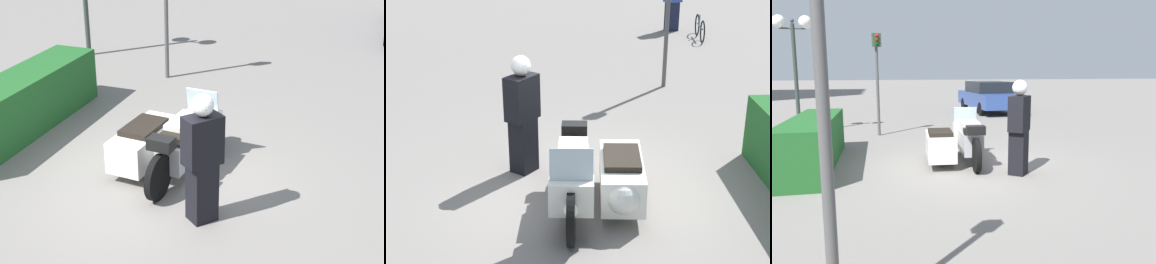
{
  "view_description": "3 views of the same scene",
  "coord_description": "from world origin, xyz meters",
  "views": [
    {
      "loc": [
        -7.1,
        -3.09,
        4.53
      ],
      "look_at": [
        0.04,
        -0.45,
        1.0
      ],
      "focal_mm": 55.0,
      "sensor_mm": 36.0,
      "label": 1
    },
    {
      "loc": [
        7.77,
        -0.47,
        4.09
      ],
      "look_at": [
        0.26,
        -0.03,
        0.98
      ],
      "focal_mm": 55.0,
      "sensor_mm": 36.0,
      "label": 2
    },
    {
      "loc": [
        -7.35,
        1.79,
        2.02
      ],
      "look_at": [
        -0.35,
        0.22,
        0.85
      ],
      "focal_mm": 35.0,
      "sensor_mm": 36.0,
      "label": 3
    }
  ],
  "objects": [
    {
      "name": "bicycle_parked",
      "position": [
        -9.14,
        4.11,
        0.31
      ],
      "size": [
        1.59,
        0.18,
        0.69
      ],
      "rotation": [
        0.0,
        0.0,
        -0.09
      ],
      "color": "black",
      "rests_on": "ground"
    },
    {
      "name": "ground_plane",
      "position": [
        0.0,
        0.0,
        0.0
      ],
      "size": [
        160.0,
        160.0,
        0.0
      ],
      "primitive_type": "plane",
      "color": "slate"
    },
    {
      "name": "officer_rider",
      "position": [
        -0.58,
        -0.82,
        0.98
      ],
      "size": [
        0.58,
        0.55,
        1.85
      ],
      "rotation": [
        0.0,
        0.0,
        0.9
      ],
      "color": "black",
      "rests_on": "ground"
    },
    {
      "name": "police_motorcycle",
      "position": [
        0.68,
        0.22,
        0.48
      ],
      "size": [
        2.51,
        1.37,
        1.17
      ],
      "rotation": [
        0.0,
        0.0,
        -0.08
      ],
      "color": "black",
      "rests_on": "ground"
    },
    {
      "name": "pedestrian_bystander",
      "position": [
        -10.24,
        3.5,
        0.92
      ],
      "size": [
        0.43,
        0.58,
        1.83
      ],
      "rotation": [
        0.0,
        0.0,
        -2.89
      ],
      "color": "#191E38",
      "rests_on": "ground"
    }
  ]
}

